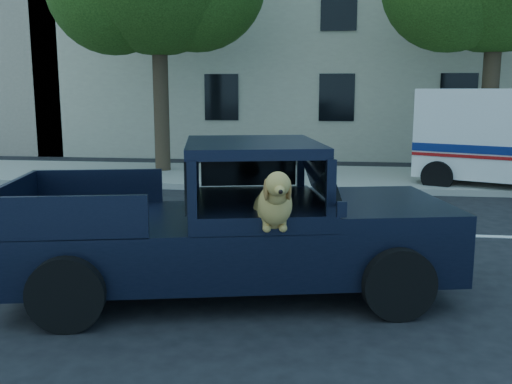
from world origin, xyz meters
TOP-DOWN VIEW (x-y plane):
  - ground at (0.00, 0.00)m, footprint 120.00×120.00m
  - far_sidewalk at (0.00, 9.20)m, footprint 60.00×4.00m
  - lane_stripes at (2.00, 3.40)m, footprint 21.60×0.14m
  - building_main at (3.00, 16.50)m, footprint 26.00×6.00m
  - pickup_truck at (-0.37, 0.18)m, footprint 5.48×3.17m
  - mail_truck at (5.23, 8.12)m, footprint 4.98×3.72m

SIDE VIEW (x-z plane):
  - ground at x=0.00m, z-range 0.00..0.00m
  - lane_stripes at x=2.00m, z-range 0.00..0.01m
  - far_sidewalk at x=0.00m, z-range 0.00..0.15m
  - pickup_truck at x=-0.37m, z-range -0.30..1.55m
  - mail_truck at x=5.23m, z-range -0.16..2.32m
  - building_main at x=3.00m, z-range 0.00..9.00m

